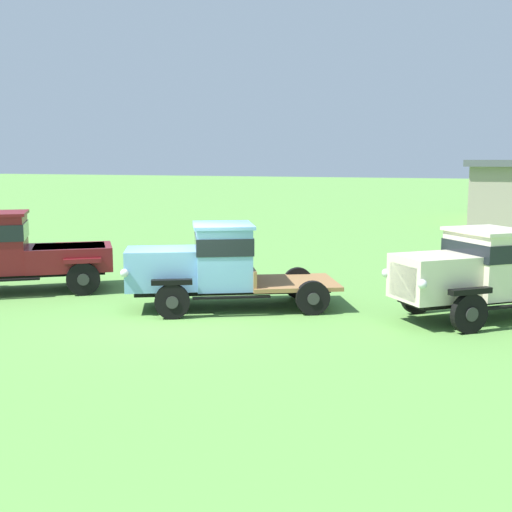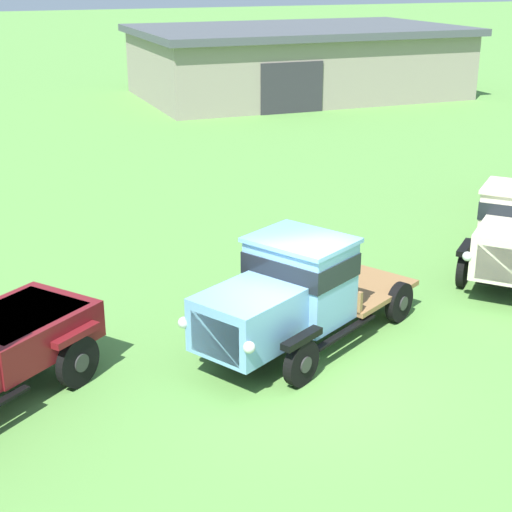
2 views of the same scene
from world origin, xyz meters
TOP-DOWN VIEW (x-y plane):
  - ground_plane at (0.00, 0.00)m, footprint 240.00×240.00m
  - farm_shed at (12.62, 28.56)m, footprint 16.98×10.64m
  - vintage_truck_midrow_center at (0.16, 1.05)m, footprint 5.40×4.08m

SIDE VIEW (x-z plane):
  - ground_plane at x=0.00m, z-range 0.00..0.00m
  - vintage_truck_midrow_center at x=0.16m, z-range 0.07..2.17m
  - farm_shed at x=12.62m, z-range 0.02..3.66m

